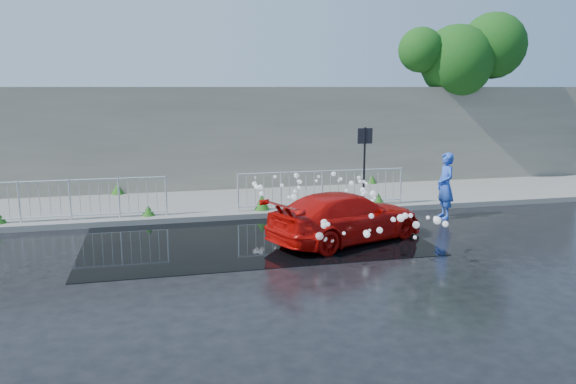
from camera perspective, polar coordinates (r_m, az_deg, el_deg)
name	(u,v)px	position (r m, az deg, el deg)	size (l,w,h in m)	color
ground	(239,250)	(12.86, -5.04, -5.89)	(90.00, 90.00, 0.00)	black
pavement	(215,203)	(17.66, -7.47, -1.14)	(30.00, 4.00, 0.15)	slate
curb	(222,217)	(15.71, -6.68, -2.57)	(30.00, 0.25, 0.16)	slate
retaining_wall	(206,139)	(19.56, -8.29, 5.39)	(30.00, 0.60, 3.50)	#6A6759
puddle	(253,237)	(13.88, -3.61, -4.60)	(8.00, 5.00, 0.01)	black
sign_post	(365,154)	(16.54, 7.78, 3.85)	(0.45, 0.06, 2.50)	black
tree	(467,55)	(22.86, 17.70, 13.12)	(5.09, 2.75, 6.45)	#332114
railing_left	(70,198)	(15.97, -21.28, -0.61)	(5.05, 0.05, 1.10)	silver
railing_right	(322,188)	(16.53, 3.50, 0.46)	(5.05, 0.05, 1.10)	silver
weeds	(216,199)	(17.08, -7.28, -0.68)	(12.17, 3.93, 0.44)	#1E5717
water_spray	(336,205)	(14.22, 4.87, -1.30)	(3.64, 5.83, 0.98)	white
red_car	(346,217)	(13.50, 5.92, -2.53)	(1.65, 4.06, 1.18)	#B90B07
person	(445,186)	(16.31, 15.70, 0.63)	(0.68, 0.44, 1.86)	blue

